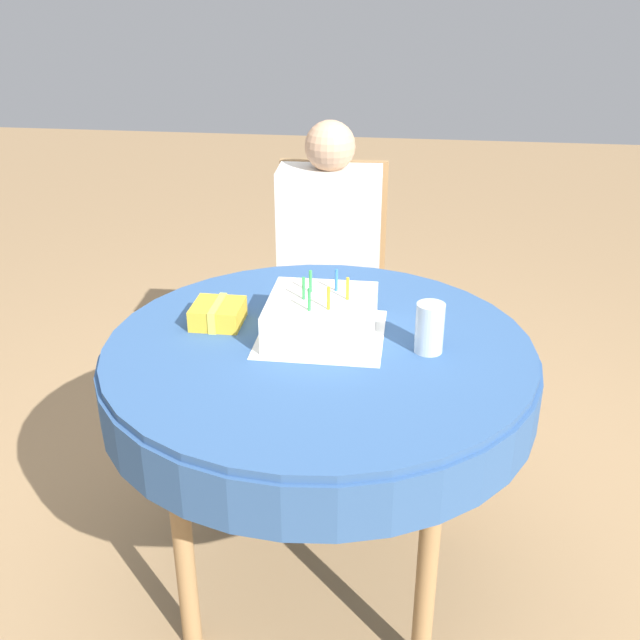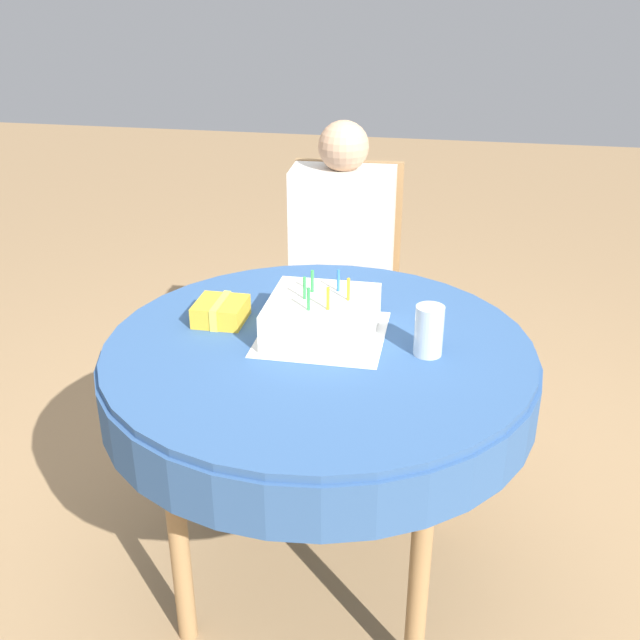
{
  "view_description": "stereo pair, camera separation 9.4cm",
  "coord_description": "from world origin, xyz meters",
  "px_view_note": "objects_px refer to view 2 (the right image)",
  "views": [
    {
      "loc": [
        0.22,
        -1.66,
        1.62
      ],
      "look_at": [
        0.0,
        0.02,
        0.81
      ],
      "focal_mm": 42.0,
      "sensor_mm": 36.0,
      "label": 1
    },
    {
      "loc": [
        0.31,
        -1.64,
        1.62
      ],
      "look_at": [
        0.0,
        0.02,
        0.81
      ],
      "focal_mm": 42.0,
      "sensor_mm": 36.0,
      "label": 2
    }
  ],
  "objects_px": {
    "drinking_glass": "(429,331)",
    "gift_box": "(221,311)",
    "chair": "(344,292)",
    "person": "(341,259)",
    "birthday_cake": "(323,317)"
  },
  "relations": [
    {
      "from": "drinking_glass",
      "to": "gift_box",
      "type": "xyz_separation_m",
      "value": [
        -0.55,
        0.09,
        -0.04
      ]
    },
    {
      "from": "chair",
      "to": "person",
      "type": "distance_m",
      "value": 0.2
    },
    {
      "from": "person",
      "to": "gift_box",
      "type": "bearing_deg",
      "value": -108.84
    },
    {
      "from": "chair",
      "to": "drinking_glass",
      "type": "bearing_deg",
      "value": -71.71
    },
    {
      "from": "birthday_cake",
      "to": "drinking_glass",
      "type": "xyz_separation_m",
      "value": [
        0.27,
        -0.06,
        0.01
      ]
    },
    {
      "from": "chair",
      "to": "drinking_glass",
      "type": "xyz_separation_m",
      "value": [
        0.35,
        -0.91,
        0.32
      ]
    },
    {
      "from": "chair",
      "to": "drinking_glass",
      "type": "height_order",
      "value": "chair"
    },
    {
      "from": "person",
      "to": "drinking_glass",
      "type": "height_order",
      "value": "person"
    },
    {
      "from": "drinking_glass",
      "to": "gift_box",
      "type": "height_order",
      "value": "drinking_glass"
    },
    {
      "from": "drinking_glass",
      "to": "gift_box",
      "type": "bearing_deg",
      "value": 171.24
    },
    {
      "from": "birthday_cake",
      "to": "person",
      "type": "bearing_deg",
      "value": 95.47
    },
    {
      "from": "birthday_cake",
      "to": "drinking_glass",
      "type": "height_order",
      "value": "birthday_cake"
    },
    {
      "from": "chair",
      "to": "birthday_cake",
      "type": "height_order",
      "value": "chair"
    },
    {
      "from": "chair",
      "to": "gift_box",
      "type": "xyz_separation_m",
      "value": [
        -0.2,
        -0.83,
        0.28
      ]
    },
    {
      "from": "chair",
      "to": "birthday_cake",
      "type": "xyz_separation_m",
      "value": [
        0.08,
        -0.85,
        0.3
      ]
    }
  ]
}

